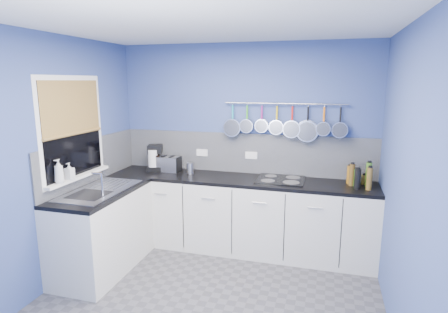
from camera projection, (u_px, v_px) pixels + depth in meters
The scene contains 44 objects.
floor at pixel (208, 303), 3.49m from camera, with size 3.20×3.00×0.02m, color #47474C.
ceiling at pixel (205, 22), 2.98m from camera, with size 3.20×3.00×0.02m, color white.
wall_back at pixel (244, 145), 4.66m from camera, with size 3.20×0.02×2.50m, color #374985.
wall_front at pixel (109, 246), 1.81m from camera, with size 3.20×0.02×2.50m, color #374985.
wall_left at pixel (52, 163), 3.66m from camera, with size 0.02×3.00×2.50m, color #374985.
wall_right at pixel (407, 188), 2.81m from camera, with size 0.02×3.00×2.50m, color #374985.
backsplash_back at pixel (244, 153), 4.66m from camera, with size 3.20×0.02×0.50m, color gray.
backsplash_left at pixel (92, 160), 4.24m from camera, with size 0.02×1.80×0.50m, color gray.
cabinet_run_back at pixel (238, 215), 4.53m from camera, with size 3.20×0.60×0.86m, color silver.
worktop_back at pixel (238, 180), 4.44m from camera, with size 3.20×0.60×0.04m, color black.
cabinet_run_left at pixel (103, 232), 4.03m from camera, with size 0.60×1.20×0.86m, color silver.
worktop_left at pixel (100, 192), 3.94m from camera, with size 0.60×1.20×0.04m, color black.
window_frame at pixel (73, 129), 3.88m from camera, with size 0.01×1.00×1.10m, color white.
window_glass at pixel (73, 129), 3.87m from camera, with size 0.01×0.90×1.00m, color black.
bamboo_blind at pixel (72, 107), 3.83m from camera, with size 0.01×0.90×0.55m, color #A37531.
window_sill at pixel (78, 177), 3.97m from camera, with size 0.10×0.98×0.03m, color white.
sink_unit at pixel (100, 190), 3.93m from camera, with size 0.50×0.95×0.01m, color silver.
mixer_tap at pixel (102, 184), 3.70m from camera, with size 0.12×0.08×0.26m, color silver, non-canonical shape.
socket_left at pixel (202, 153), 4.80m from camera, with size 0.15×0.01×0.09m, color white.
socket_right at pixel (251, 155), 4.62m from camera, with size 0.15×0.01×0.09m, color white.
pot_rail at pixel (285, 104), 4.36m from camera, with size 0.02×0.02×1.45m, color silver.
soap_bottle_a at pixel (59, 171), 3.65m from camera, with size 0.09×0.09×0.24m, color white.
soap_bottle_b at pixel (69, 171), 3.80m from camera, with size 0.08×0.08×0.17m, color white.
paper_towel at pixel (153, 161), 4.74m from camera, with size 0.13×0.13×0.28m, color white.
coffee_maker at pixel (155, 158), 4.78m from camera, with size 0.19×0.21×0.33m, color black, non-canonical shape.
toaster at pixel (168, 164), 4.75m from camera, with size 0.30×0.17×0.19m, color silver.
canister at pixel (190, 168), 4.64m from camera, with size 0.09×0.09×0.13m, color silver.
hob at pixel (281, 180), 4.34m from camera, with size 0.55×0.49×0.01m, color black.
pan_0 at pixel (233, 120), 4.56m from camera, with size 0.22×0.08×0.41m, color silver, non-canonical shape.
pan_1 at pixel (247, 118), 4.51m from camera, with size 0.17×0.07×0.36m, color silver, non-canonical shape.
pan_2 at pixel (262, 118), 4.46m from camera, with size 0.16×0.05×0.35m, color silver, non-canonical shape.
pan_3 at pixel (277, 119), 4.41m from camera, with size 0.18×0.07×0.37m, color silver, non-canonical shape.
pan_4 at pixel (292, 121), 4.37m from camera, with size 0.21×0.07×0.40m, color silver, non-canonical shape.
pan_5 at pixel (308, 123), 4.32m from camera, with size 0.25×0.06×0.44m, color silver, non-canonical shape.
pan_6 at pixel (324, 120), 4.27m from camera, with size 0.17×0.13×0.36m, color silver, non-canonical shape.
pan_7 at pixel (340, 121), 4.22m from camera, with size 0.18×0.10×0.37m, color silver, non-canonical shape.
condiment_0 at pixel (364, 180), 4.16m from camera, with size 0.07×0.07×0.11m, color olive.
condiment_1 at pixel (356, 179), 4.20m from camera, with size 0.07×0.07×0.10m, color #4C190C.
condiment_2 at pixel (350, 175), 4.18m from camera, with size 0.07×0.07×0.20m, color #8C5914.
condiment_3 at pixel (368, 175), 4.05m from camera, with size 0.06×0.06×0.27m, color #3F721E.
condiment_4 at pixel (357, 178), 4.07m from camera, with size 0.07×0.07×0.19m, color #265919.
condiment_5 at pixel (352, 175), 4.10m from camera, with size 0.06×0.06×0.24m, color brown.
condiment_6 at pixel (369, 179), 3.93m from camera, with size 0.06×0.06×0.24m, color brown.
condiment_7 at pixel (357, 179), 3.97m from camera, with size 0.07×0.07×0.22m, color black.
Camera 1 is at (1.00, -2.98, 2.04)m, focal length 29.67 mm.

